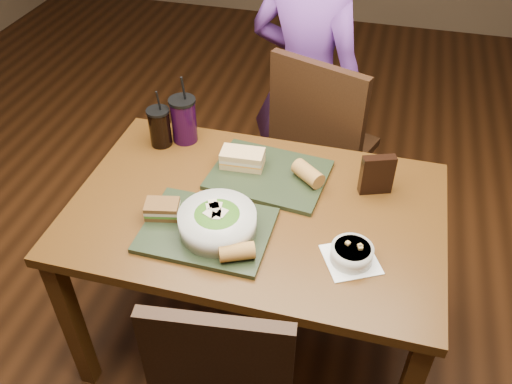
% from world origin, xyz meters
% --- Properties ---
extents(ground, '(6.00, 6.00, 0.00)m').
position_xyz_m(ground, '(0.00, 0.00, 0.00)').
color(ground, '#381C0B').
rests_on(ground, ground).
extents(dining_table, '(1.30, 0.85, 0.75)m').
position_xyz_m(dining_table, '(0.00, 0.00, 0.66)').
color(dining_table, '#4D2D0F').
rests_on(dining_table, ground).
extents(chair_far, '(0.57, 0.58, 1.03)m').
position_xyz_m(chair_far, '(0.11, 0.69, 0.57)').
color(chair_far, black).
rests_on(chair_far, ground).
extents(diner, '(0.64, 0.51, 1.54)m').
position_xyz_m(diner, '(0.01, 0.86, 0.77)').
color(diner, '#5D2D7D').
rests_on(diner, ground).
extents(tray_near, '(0.42, 0.33, 0.02)m').
position_xyz_m(tray_near, '(-0.13, -0.16, 0.76)').
color(tray_near, black).
rests_on(tray_near, dining_table).
extents(tray_far, '(0.45, 0.36, 0.02)m').
position_xyz_m(tray_far, '(0.00, 0.18, 0.76)').
color(tray_far, black).
rests_on(tray_far, dining_table).
extents(salad_bowl, '(0.26, 0.26, 0.08)m').
position_xyz_m(salad_bowl, '(-0.09, -0.16, 0.81)').
color(salad_bowl, silver).
rests_on(salad_bowl, tray_near).
extents(soup_bowl, '(0.22, 0.22, 0.07)m').
position_xyz_m(soup_bowl, '(0.35, -0.16, 0.78)').
color(soup_bowl, white).
rests_on(soup_bowl, dining_table).
extents(sandwich_near, '(0.13, 0.10, 0.05)m').
position_xyz_m(sandwich_near, '(-0.29, -0.14, 0.79)').
color(sandwich_near, '#593819').
rests_on(sandwich_near, tray_near).
extents(sandwich_far, '(0.17, 0.10, 0.06)m').
position_xyz_m(sandwich_far, '(-0.11, 0.20, 0.80)').
color(sandwich_far, tan).
rests_on(sandwich_far, tray_far).
extents(baguette_near, '(0.12, 0.10, 0.06)m').
position_xyz_m(baguette_near, '(0.01, -0.26, 0.80)').
color(baguette_near, '#AD7533').
rests_on(baguette_near, tray_near).
extents(baguette_far, '(0.13, 0.12, 0.06)m').
position_xyz_m(baguette_far, '(0.15, 0.17, 0.80)').
color(baguette_far, '#AD7533').
rests_on(baguette_far, tray_far).
extents(cup_cola, '(0.09, 0.09, 0.25)m').
position_xyz_m(cup_cola, '(-0.47, 0.27, 0.83)').
color(cup_cola, black).
rests_on(cup_cola, dining_table).
extents(cup_berry, '(0.11, 0.11, 0.29)m').
position_xyz_m(cup_berry, '(-0.38, 0.33, 0.85)').
color(cup_berry, black).
rests_on(cup_berry, dining_table).
extents(chip_bag, '(0.12, 0.07, 0.15)m').
position_xyz_m(chip_bag, '(0.39, 0.19, 0.83)').
color(chip_bag, black).
rests_on(chip_bag, dining_table).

